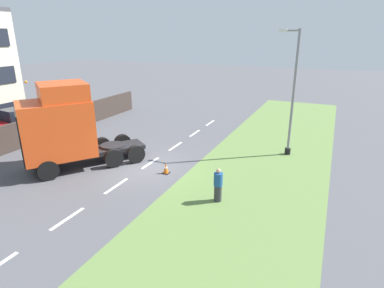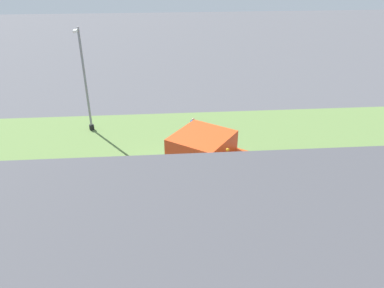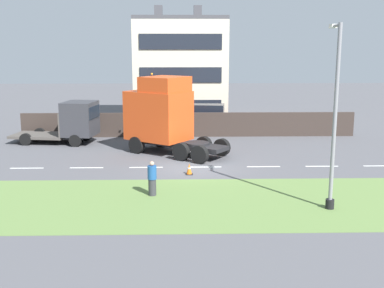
{
  "view_description": "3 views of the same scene",
  "coord_description": "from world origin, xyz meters",
  "views": [
    {
      "loc": [
        -9.13,
        13.88,
        7.03
      ],
      "look_at": [
        -2.58,
        -0.8,
        1.49
      ],
      "focal_mm": 30.0,
      "sensor_mm": 36.0,
      "label": 1
    },
    {
      "loc": [
        18.04,
        -0.06,
        11.92
      ],
      "look_at": [
        -0.15,
        1.4,
        2.17
      ],
      "focal_mm": 35.0,
      "sensor_mm": 36.0,
      "label": 2
    },
    {
      "loc": [
        -25.29,
        0.66,
        6.43
      ],
      "look_at": [
        -3.08,
        0.08,
        1.91
      ],
      "focal_mm": 45.0,
      "sensor_mm": 36.0,
      "label": 3
    }
  ],
  "objects": [
    {
      "name": "parked_car",
      "position": [
        10.74,
        -1.29,
        1.04
      ],
      "size": [
        2.41,
        4.96,
        2.15
      ],
      "rotation": [
        0.0,
        0.0,
        -0.15
      ],
      "color": "maroon",
      "rests_on": "ground"
    },
    {
      "name": "ground_plane",
      "position": [
        0.0,
        0.0,
        0.0
      ],
      "size": [
        120.0,
        120.0,
        0.0
      ],
      "primitive_type": "plane",
      "color": "#515156",
      "rests_on": "ground"
    },
    {
      "name": "grass_verge",
      "position": [
        -6.0,
        0.0,
        0.01
      ],
      "size": [
        7.0,
        44.0,
        0.01
      ],
      "color": "#607F42",
      "rests_on": "ground"
    },
    {
      "name": "traffic_cone_lead",
      "position": [
        -1.5,
        0.19,
        0.28
      ],
      "size": [
        0.36,
        0.36,
        0.58
      ],
      "color": "black",
      "rests_on": "ground"
    },
    {
      "name": "flatbed_truck",
      "position": [
        6.73,
        7.75,
        1.49
      ],
      "size": [
        3.14,
        5.98,
        2.83
      ],
      "rotation": [
        0.0,
        0.0,
        2.99
      ],
      "color": "#333338",
      "rests_on": "ground"
    },
    {
      "name": "pedestrian",
      "position": [
        -5.02,
        1.88,
        0.75
      ],
      "size": [
        0.39,
        0.39,
        1.55
      ],
      "color": "#333338",
      "rests_on": "ground"
    },
    {
      "name": "lorry_cab",
      "position": [
        3.86,
        1.74,
        2.33
      ],
      "size": [
        5.74,
        6.5,
        4.79
      ],
      "rotation": [
        0.0,
        0.0,
        -0.63
      ],
      "color": "black",
      "rests_on": "ground"
    },
    {
      "name": "lane_markings",
      "position": [
        0.0,
        -0.7,
        0.0
      ],
      "size": [
        0.16,
        21.0,
        0.0
      ],
      "color": "white",
      "rests_on": "ground"
    },
    {
      "name": "building_block",
      "position": [
        16.7,
        0.56,
        4.4
      ],
      "size": [
        8.48,
        7.52,
        9.88
      ],
      "color": "beige",
      "rests_on": "ground"
    },
    {
      "name": "lamp_post",
      "position": [
        -6.91,
        -5.37,
        3.35
      ],
      "size": [
        1.29,
        0.35,
        7.31
      ],
      "color": "black",
      "rests_on": "ground"
    },
    {
      "name": "boundary_wall",
      "position": [
        9.0,
        0.0,
        0.87
      ],
      "size": [
        0.25,
        24.0,
        1.74
      ],
      "color": "#382D28",
      "rests_on": "ground"
    }
  ]
}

